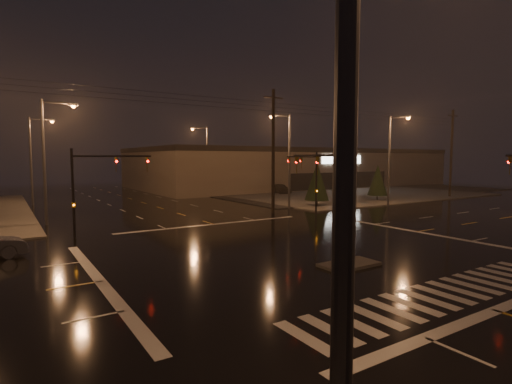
% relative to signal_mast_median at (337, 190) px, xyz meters
% --- Properties ---
extents(ground, '(140.00, 140.00, 0.00)m').
position_rel_signal_mast_median_xyz_m(ground, '(-0.00, 3.07, -3.75)').
color(ground, black).
rests_on(ground, ground).
extents(sidewalk_ne, '(36.00, 36.00, 0.12)m').
position_rel_signal_mast_median_xyz_m(sidewalk_ne, '(30.00, 33.07, -3.69)').
color(sidewalk_ne, '#403E39').
rests_on(sidewalk_ne, ground).
extents(median_island, '(3.00, 1.60, 0.15)m').
position_rel_signal_mast_median_xyz_m(median_island, '(-0.00, -0.93, -3.68)').
color(median_island, '#403E39').
rests_on(median_island, ground).
extents(crosswalk, '(15.00, 2.60, 0.01)m').
position_rel_signal_mast_median_xyz_m(crosswalk, '(-0.00, -5.93, -3.75)').
color(crosswalk, beige).
rests_on(crosswalk, ground).
extents(stop_bar_near, '(16.00, 0.50, 0.01)m').
position_rel_signal_mast_median_xyz_m(stop_bar_near, '(-0.00, -7.93, -3.75)').
color(stop_bar_near, beige).
rests_on(stop_bar_near, ground).
extents(stop_bar_far, '(16.00, 0.50, 0.01)m').
position_rel_signal_mast_median_xyz_m(stop_bar_far, '(-0.00, 14.07, -3.75)').
color(stop_bar_far, beige).
rests_on(stop_bar_far, ground).
extents(parking_lot, '(50.00, 24.00, 0.08)m').
position_rel_signal_mast_median_xyz_m(parking_lot, '(35.00, 31.07, -3.71)').
color(parking_lot, black).
rests_on(parking_lot, ground).
extents(retail_building, '(60.20, 28.30, 7.20)m').
position_rel_signal_mast_median_xyz_m(retail_building, '(35.00, 49.06, 0.09)').
color(retail_building, brown).
rests_on(retail_building, ground).
extents(signal_mast_median, '(0.25, 4.59, 6.00)m').
position_rel_signal_mast_median_xyz_m(signal_mast_median, '(0.00, 0.00, 0.00)').
color(signal_mast_median, black).
rests_on(signal_mast_median, ground).
extents(signal_mast_ne, '(4.84, 1.86, 6.00)m').
position_rel_signal_mast_median_xyz_m(signal_mast_ne, '(9.50, 13.21, 0.04)').
color(signal_mast_ne, black).
rests_on(signal_mast_ne, ground).
extents(signal_mast_nw, '(4.84, 1.86, 6.00)m').
position_rel_signal_mast_median_xyz_m(signal_mast_nw, '(-9.50, 13.21, 0.04)').
color(signal_mast_nw, black).
rests_on(signal_mast_nw, ground).
extents(streetlight_0, '(2.77, 0.32, 10.00)m').
position_rel_signal_mast_median_xyz_m(streetlight_0, '(-11.18, -11.93, 2.05)').
color(streetlight_0, '#38383A').
rests_on(streetlight_0, ground).
extents(streetlight_1, '(2.77, 0.32, 10.00)m').
position_rel_signal_mast_median_xyz_m(streetlight_1, '(-11.18, 21.07, 2.05)').
color(streetlight_1, '#38383A').
rests_on(streetlight_1, ground).
extents(streetlight_2, '(2.77, 0.32, 10.00)m').
position_rel_signal_mast_median_xyz_m(streetlight_2, '(-11.18, 37.07, 2.05)').
color(streetlight_2, '#38383A').
rests_on(streetlight_2, ground).
extents(streetlight_3, '(2.77, 0.32, 10.00)m').
position_rel_signal_mast_median_xyz_m(streetlight_3, '(11.18, 19.07, 2.05)').
color(streetlight_3, '#38383A').
rests_on(streetlight_3, ground).
extents(streetlight_4, '(2.77, 0.32, 10.00)m').
position_rel_signal_mast_median_xyz_m(streetlight_4, '(11.18, 39.07, 2.05)').
color(streetlight_4, '#38383A').
rests_on(streetlight_4, ground).
extents(streetlight_6, '(0.32, 2.77, 10.00)m').
position_rel_signal_mast_median_xyz_m(streetlight_6, '(22.00, 14.26, 2.05)').
color(streetlight_6, '#38383A').
rests_on(streetlight_6, ground).
extents(utility_pole_1, '(2.20, 0.32, 12.00)m').
position_rel_signal_mast_median_xyz_m(utility_pole_1, '(8.00, 17.07, 2.38)').
color(utility_pole_1, black).
rests_on(utility_pole_1, ground).
extents(utility_pole_2, '(2.20, 0.32, 12.00)m').
position_rel_signal_mast_median_xyz_m(utility_pole_2, '(38.00, 17.07, 2.38)').
color(utility_pole_2, black).
rests_on(utility_pole_2, ground).
extents(conifer_0, '(2.70, 2.70, 4.92)m').
position_rel_signal_mast_median_xyz_m(conifer_0, '(15.31, 18.94, -0.94)').
color(conifer_0, black).
rests_on(conifer_0, ground).
extents(conifer_1, '(2.17, 2.17, 4.09)m').
position_rel_signal_mast_median_xyz_m(conifer_1, '(19.91, 18.87, -1.36)').
color(conifer_1, black).
rests_on(conifer_1, ground).
extents(conifer_2, '(2.48, 2.48, 4.58)m').
position_rel_signal_mast_median_xyz_m(conifer_2, '(25.77, 19.32, -1.11)').
color(conifer_2, black).
rests_on(conifer_2, ground).
extents(car_parked, '(2.56, 4.81, 1.56)m').
position_rel_signal_mast_median_xyz_m(car_parked, '(21.43, 34.19, -2.97)').
color(car_parked, black).
rests_on(car_parked, ground).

